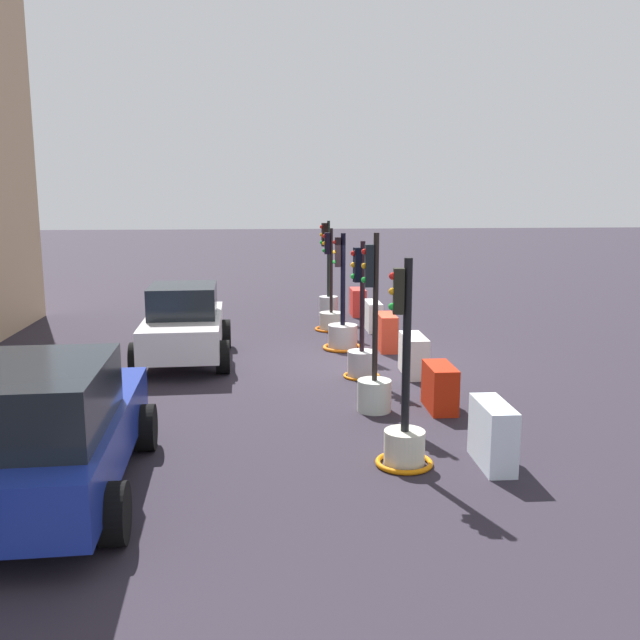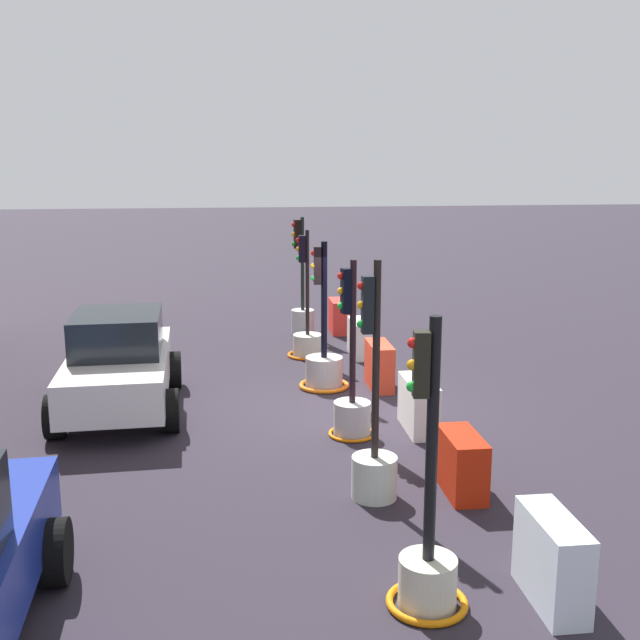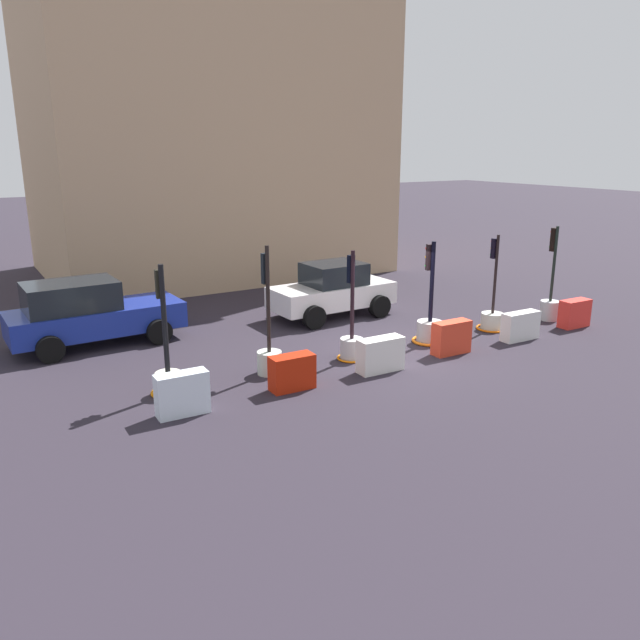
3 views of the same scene
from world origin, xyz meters
name	(u,v)px [view 2 (image 2 of 3)]	position (x,y,z in m)	size (l,w,h in m)	color
ground_plane	(348,409)	(0.00, 0.00, 0.00)	(120.00, 120.00, 0.00)	#29232D
traffic_light_0	(427,556)	(-5.98, 0.31, 0.53)	(0.79, 0.79, 2.85)	beige
traffic_light_1	(374,453)	(-3.54, 0.31, 0.60)	(0.58, 0.58, 3.05)	beige
traffic_light_2	(352,404)	(-1.29, 0.18, 0.51)	(0.74, 0.74, 2.76)	#BDBABC
traffic_light_3	(324,365)	(1.31, 0.24, 0.43)	(0.95, 0.95, 2.77)	#B5AEAE
traffic_light_4	(307,338)	(3.70, 0.26, 0.41)	(0.89, 0.89, 2.78)	beige
traffic_light_5	(302,309)	(5.99, 0.10, 0.62)	(0.57, 0.57, 2.89)	silver
construction_barrier_0	(552,560)	(-6.08, -0.90, 0.44)	(1.06, 0.41, 0.88)	silver
construction_barrier_1	(462,464)	(-3.56, -0.84, 0.39)	(1.00, 0.46, 0.79)	#B4200A
construction_barrier_2	(419,405)	(-1.20, -0.92, 0.41)	(1.15, 0.45, 0.82)	white
construction_barrier_3	(379,366)	(1.15, -0.80, 0.43)	(1.05, 0.42, 0.86)	red
construction_barrier_4	(359,338)	(3.61, -0.89, 0.39)	(1.16, 0.40, 0.79)	silver
construction_barrier_5	(339,316)	(5.98, -0.82, 0.41)	(0.97, 0.44, 0.82)	red
car_white_van	(119,363)	(0.48, 3.90, 0.83)	(3.95, 2.10, 1.70)	white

